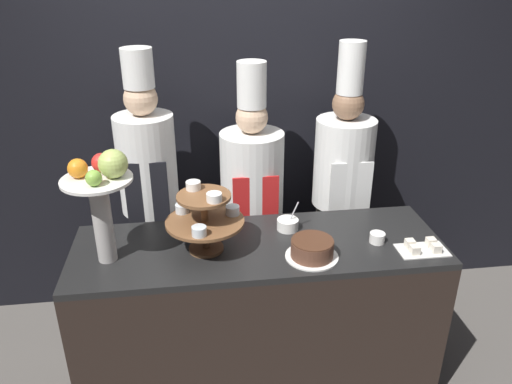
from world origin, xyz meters
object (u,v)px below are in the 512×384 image
object	(u,v)px
cup_white	(377,238)
chef_left	(149,188)
cake_round	(312,249)
serving_bowl_far	(288,224)
chef_center_left	(252,196)
fruit_pedestal	(102,190)
tiered_stand	(205,216)
chef_center_right	(342,184)
cake_square_tray	(423,248)

from	to	relation	value
cup_white	chef_left	world-z (taller)	chef_left
cake_round	serving_bowl_far	size ratio (longest dim) A/B	1.62
serving_bowl_far	chef_center_left	world-z (taller)	chef_center_left
cup_white	chef_left	xyz separation A→B (m)	(-1.19, 0.65, 0.06)
fruit_pedestal	chef_center_left	world-z (taller)	chef_center_left
serving_bowl_far	cup_white	bearing A→B (deg)	-24.27
tiered_stand	cake_round	bearing A→B (deg)	-15.24
tiered_stand	chef_center_right	xyz separation A→B (m)	(0.88, 0.60, -0.15)
fruit_pedestal	cake_square_tray	world-z (taller)	fruit_pedestal
cake_round	chef_left	xyz separation A→B (m)	(-0.82, 0.74, 0.04)
tiered_stand	chef_center_left	distance (m)	0.71
serving_bowl_far	chef_left	distance (m)	0.89
chef_left	cake_square_tray	bearing A→B (deg)	-28.62
tiered_stand	chef_center_right	size ratio (longest dim) A/B	0.21
chef_left	tiered_stand	bearing A→B (deg)	-62.68
cake_round	cake_square_tray	world-z (taller)	cake_round
tiered_stand	cake_square_tray	bearing A→B (deg)	-8.18
cake_round	tiered_stand	bearing A→B (deg)	164.76
tiered_stand	serving_bowl_far	size ratio (longest dim) A/B	2.41
chef_center_left	chef_center_right	bearing A→B (deg)	0.00
serving_bowl_far	chef_center_left	distance (m)	0.47
cake_round	chef_center_right	bearing A→B (deg)	63.57
tiered_stand	cake_square_tray	size ratio (longest dim) A/B	1.57
chef_center_right	fruit_pedestal	bearing A→B (deg)	-155.12
fruit_pedestal	chef_center_left	distance (m)	1.06
tiered_stand	chef_center_left	bearing A→B (deg)	62.90
chef_center_left	chef_center_right	xyz separation A→B (m)	(0.57, 0.00, 0.05)
cake_square_tray	chef_center_right	bearing A→B (deg)	104.53
serving_bowl_far	chef_center_right	xyz separation A→B (m)	(0.43, 0.45, 0.01)
tiered_stand	chef_center_right	world-z (taller)	chef_center_right
cake_square_tray	chef_left	bearing A→B (deg)	151.38
fruit_pedestal	chef_left	xyz separation A→B (m)	(0.15, 0.62, -0.28)
fruit_pedestal	cake_square_tray	xyz separation A→B (m)	(1.54, -0.13, -0.35)
cake_square_tray	chef_center_right	world-z (taller)	chef_center_right
tiered_stand	cake_square_tray	world-z (taller)	tiered_stand
serving_bowl_far	cake_square_tray	bearing A→B (deg)	-25.89
cake_round	chef_left	world-z (taller)	chef_left
serving_bowl_far	chef_left	bearing A→B (deg)	149.22
cake_square_tray	fruit_pedestal	bearing A→B (deg)	175.03
tiered_stand	chef_left	bearing A→B (deg)	117.32
cake_square_tray	cake_round	bearing A→B (deg)	178.44
tiered_stand	chef_left	distance (m)	0.69
fruit_pedestal	chef_center_right	world-z (taller)	chef_center_right
fruit_pedestal	chef_center_right	xyz separation A→B (m)	(1.35, 0.62, -0.33)
fruit_pedestal	cup_white	xyz separation A→B (m)	(1.35, -0.02, -0.35)
fruit_pedestal	serving_bowl_far	world-z (taller)	fruit_pedestal
cake_round	chef_left	size ratio (longest dim) A/B	0.14
fruit_pedestal	cup_white	size ratio (longest dim) A/B	7.15
tiered_stand	fruit_pedestal	xyz separation A→B (m)	(-0.46, -0.02, 0.18)
tiered_stand	chef_center_left	xyz separation A→B (m)	(0.31, 0.60, -0.19)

